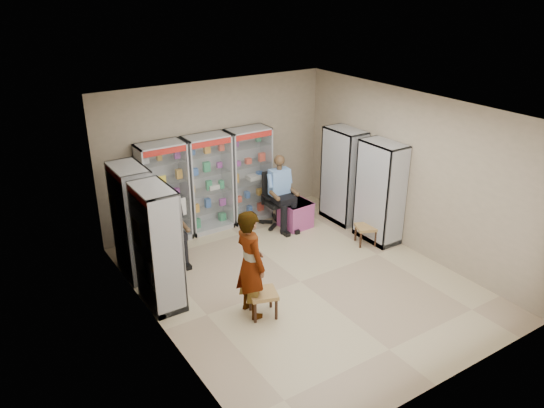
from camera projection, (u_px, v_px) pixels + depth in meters
floor at (300, 282)px, 9.14m from camera, size 6.00×6.00×0.00m
room_shell at (303, 175)px, 8.36m from camera, size 5.02×6.02×3.01m
cabinet_back_left at (164, 193)px, 10.20m from camera, size 0.90×0.50×2.00m
cabinet_back_mid at (208, 184)px, 10.67m from camera, size 0.90×0.50×2.00m
cabinet_back_right at (249, 175)px, 11.14m from camera, size 0.90×0.50×2.00m
cabinet_right_far at (343, 176)px, 11.09m from camera, size 0.90×0.50×2.00m
cabinet_right_near at (380, 192)px, 10.24m from camera, size 0.90×0.50×2.00m
cabinet_left_far at (134, 222)px, 9.02m from camera, size 0.90×0.50×2.00m
cabinet_left_near at (158, 248)px, 8.17m from camera, size 0.90×0.50×2.00m
wooden_chair at (169, 235)px, 9.72m from camera, size 0.42×0.42×0.94m
seated_customer at (169, 227)px, 9.60m from camera, size 0.44×0.60×1.34m
office_chair at (277, 199)px, 11.02m from camera, size 0.65×0.65×1.15m
seated_shopkeeper at (279, 193)px, 10.92m from camera, size 0.51×0.69×1.46m
pink_trunk at (295, 214)px, 11.04m from camera, size 0.60×0.58×0.55m
tea_glass at (296, 201)px, 10.89m from camera, size 0.07×0.07×0.10m
woven_stool_a at (366, 235)px, 10.37m from camera, size 0.50×0.50×0.38m
woven_stool_b at (263, 303)px, 8.18m from camera, size 0.52×0.52×0.41m
standing_man at (250, 264)px, 7.96m from camera, size 0.42×0.64×1.75m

